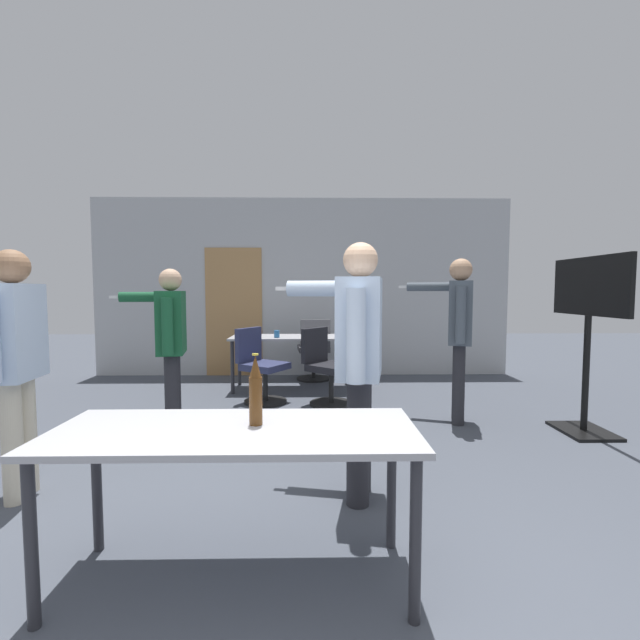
{
  "coord_description": "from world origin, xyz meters",
  "views": [
    {
      "loc": [
        0.15,
        -1.5,
        1.37
      ],
      "look_at": [
        0.23,
        2.41,
        1.1
      ],
      "focal_mm": 24.0,
      "sensor_mm": 36.0,
      "label": 1
    }
  ],
  "objects_px": {
    "office_chair_far_left": "(314,352)",
    "beer_bottle": "(256,391)",
    "person_center_tall": "(13,349)",
    "office_chair_near_pushed": "(326,369)",
    "person_right_polo": "(458,323)",
    "office_chair_mid_tucked": "(260,368)",
    "person_left_plaid": "(358,347)",
    "person_near_casual": "(170,335)",
    "drink_cup": "(277,334)",
    "tv_screen": "(588,323)"
  },
  "relations": [
    {
      "from": "person_center_tall",
      "to": "drink_cup",
      "type": "distance_m",
      "value": 3.3
    },
    {
      "from": "office_chair_near_pushed",
      "to": "person_near_casual",
      "type": "bearing_deg",
      "value": -16.32
    },
    {
      "from": "beer_bottle",
      "to": "drink_cup",
      "type": "distance_m",
      "value": 3.76
    },
    {
      "from": "person_near_casual",
      "to": "person_center_tall",
      "type": "height_order",
      "value": "person_center_tall"
    },
    {
      "from": "drink_cup",
      "to": "person_right_polo",
      "type": "bearing_deg",
      "value": -35.11
    },
    {
      "from": "person_center_tall",
      "to": "person_right_polo",
      "type": "relative_size",
      "value": 0.96
    },
    {
      "from": "person_center_tall",
      "to": "office_chair_far_left",
      "type": "height_order",
      "value": "person_center_tall"
    },
    {
      "from": "person_center_tall",
      "to": "beer_bottle",
      "type": "xyz_separation_m",
      "value": [
        1.68,
        -0.8,
        -0.09
      ]
    },
    {
      "from": "person_right_polo",
      "to": "drink_cup",
      "type": "distance_m",
      "value": 2.43
    },
    {
      "from": "person_center_tall",
      "to": "person_right_polo",
      "type": "distance_m",
      "value": 3.78
    },
    {
      "from": "tv_screen",
      "to": "office_chair_near_pushed",
      "type": "height_order",
      "value": "tv_screen"
    },
    {
      "from": "person_near_casual",
      "to": "office_chair_near_pushed",
      "type": "height_order",
      "value": "person_near_casual"
    },
    {
      "from": "person_near_casual",
      "to": "drink_cup",
      "type": "distance_m",
      "value": 1.87
    },
    {
      "from": "office_chair_mid_tucked",
      "to": "office_chair_near_pushed",
      "type": "height_order",
      "value": "office_chair_near_pushed"
    },
    {
      "from": "office_chair_near_pushed",
      "to": "person_center_tall",
      "type": "bearing_deg",
      "value": -1.73
    },
    {
      "from": "office_chair_mid_tucked",
      "to": "drink_cup",
      "type": "relative_size",
      "value": 9.36
    },
    {
      "from": "person_left_plaid",
      "to": "office_chair_far_left",
      "type": "relative_size",
      "value": 1.78
    },
    {
      "from": "tv_screen",
      "to": "drink_cup",
      "type": "distance_m",
      "value": 3.57
    },
    {
      "from": "person_near_casual",
      "to": "person_left_plaid",
      "type": "bearing_deg",
      "value": -139.75
    },
    {
      "from": "person_center_tall",
      "to": "office_chair_near_pushed",
      "type": "height_order",
      "value": "person_center_tall"
    },
    {
      "from": "person_right_polo",
      "to": "drink_cup",
      "type": "relative_size",
      "value": 17.47
    },
    {
      "from": "tv_screen",
      "to": "person_left_plaid",
      "type": "distance_m",
      "value": 2.64
    },
    {
      "from": "person_left_plaid",
      "to": "office_chair_mid_tucked",
      "type": "distance_m",
      "value": 2.69
    },
    {
      "from": "tv_screen",
      "to": "beer_bottle",
      "type": "height_order",
      "value": "tv_screen"
    },
    {
      "from": "person_near_casual",
      "to": "drink_cup",
      "type": "xyz_separation_m",
      "value": [
        0.89,
        1.63,
        -0.16
      ]
    },
    {
      "from": "person_right_polo",
      "to": "office_chair_mid_tucked",
      "type": "distance_m",
      "value": 2.39
    },
    {
      "from": "person_left_plaid",
      "to": "office_chair_mid_tucked",
      "type": "relative_size",
      "value": 1.85
    },
    {
      "from": "office_chair_mid_tucked",
      "to": "office_chair_far_left",
      "type": "xyz_separation_m",
      "value": [
        0.67,
        1.23,
        0.03
      ]
    },
    {
      "from": "drink_cup",
      "to": "person_near_casual",
      "type": "bearing_deg",
      "value": -118.49
    },
    {
      "from": "office_chair_far_left",
      "to": "beer_bottle",
      "type": "height_order",
      "value": "beer_bottle"
    },
    {
      "from": "beer_bottle",
      "to": "drink_cup",
      "type": "relative_size",
      "value": 3.48
    },
    {
      "from": "person_right_polo",
      "to": "office_chair_near_pushed",
      "type": "relative_size",
      "value": 1.86
    },
    {
      "from": "tv_screen",
      "to": "drink_cup",
      "type": "relative_size",
      "value": 17.41
    },
    {
      "from": "office_chair_near_pushed",
      "to": "drink_cup",
      "type": "height_order",
      "value": "office_chair_near_pushed"
    },
    {
      "from": "tv_screen",
      "to": "office_chair_near_pushed",
      "type": "bearing_deg",
      "value": -114.24
    },
    {
      "from": "office_chair_far_left",
      "to": "beer_bottle",
      "type": "xyz_separation_m",
      "value": [
        -0.29,
        -4.45,
        0.45
      ]
    },
    {
      "from": "person_left_plaid",
      "to": "office_chair_near_pushed",
      "type": "bearing_deg",
      "value": 13.99
    },
    {
      "from": "person_near_casual",
      "to": "person_left_plaid",
      "type": "distance_m",
      "value": 2.14
    },
    {
      "from": "tv_screen",
      "to": "person_center_tall",
      "type": "bearing_deg",
      "value": -75.19
    },
    {
      "from": "person_left_plaid",
      "to": "drink_cup",
      "type": "relative_size",
      "value": 17.29
    },
    {
      "from": "person_center_tall",
      "to": "office_chair_near_pushed",
      "type": "xyz_separation_m",
      "value": [
        2.12,
        2.31,
        -0.57
      ]
    },
    {
      "from": "beer_bottle",
      "to": "person_left_plaid",
      "type": "bearing_deg",
      "value": 53.74
    },
    {
      "from": "office_chair_far_left",
      "to": "tv_screen",
      "type": "bearing_deg",
      "value": -49.18
    },
    {
      "from": "office_chair_far_left",
      "to": "beer_bottle",
      "type": "bearing_deg",
      "value": -99.8
    },
    {
      "from": "person_near_casual",
      "to": "office_chair_mid_tucked",
      "type": "distance_m",
      "value": 1.42
    },
    {
      "from": "person_left_plaid",
      "to": "office_chair_near_pushed",
      "type": "distance_m",
      "value": 2.42
    },
    {
      "from": "tv_screen",
      "to": "office_chair_far_left",
      "type": "bearing_deg",
      "value": -133.17
    },
    {
      "from": "office_chair_near_pushed",
      "to": "person_left_plaid",
      "type": "bearing_deg",
      "value": 43.77
    },
    {
      "from": "tv_screen",
      "to": "person_right_polo",
      "type": "xyz_separation_m",
      "value": [
        -1.12,
        0.35,
        -0.03
      ]
    },
    {
      "from": "person_near_casual",
      "to": "person_center_tall",
      "type": "relative_size",
      "value": 0.97
    }
  ]
}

